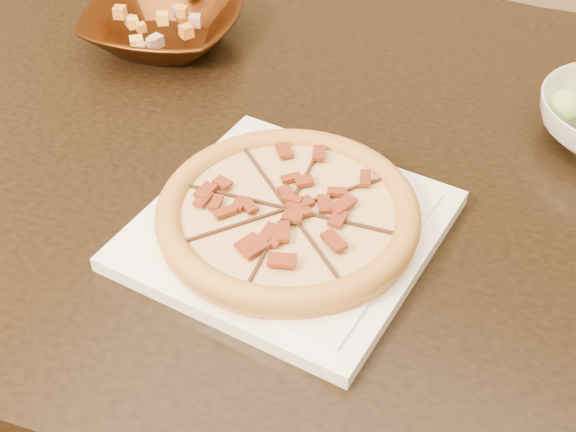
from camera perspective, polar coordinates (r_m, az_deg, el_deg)
name	(u,v)px	position (r m, az deg, el deg)	size (l,w,h in m)	color
dining_table	(265,189)	(1.12, -1.66, 1.90)	(1.62, 1.14, 0.75)	black
plate	(288,229)	(0.91, 0.00, -0.91)	(0.34, 0.34, 0.02)	white
pizza	(288,213)	(0.89, 0.00, 0.19)	(0.30, 0.30, 0.03)	gold
bronze_bowl	(164,27)	(1.27, -8.84, 13.15)	(0.23, 0.23, 0.06)	#43210C
mixed_dish	(159,1)	(1.25, -9.13, 14.88)	(0.08, 0.11, 0.03)	tan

